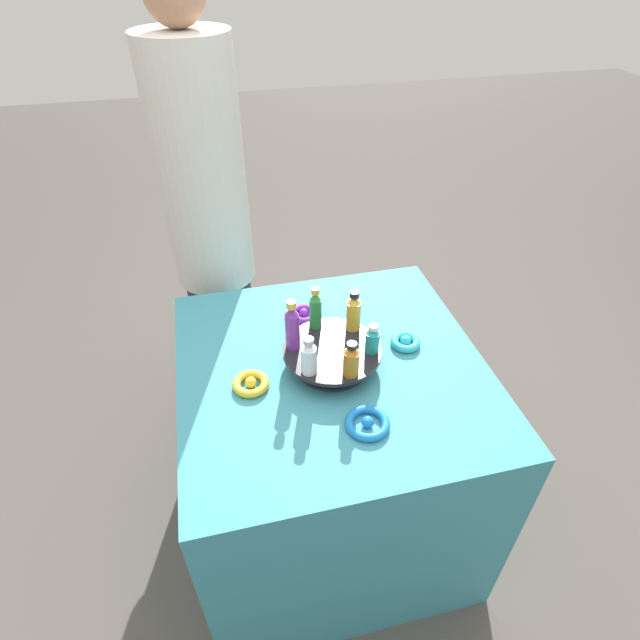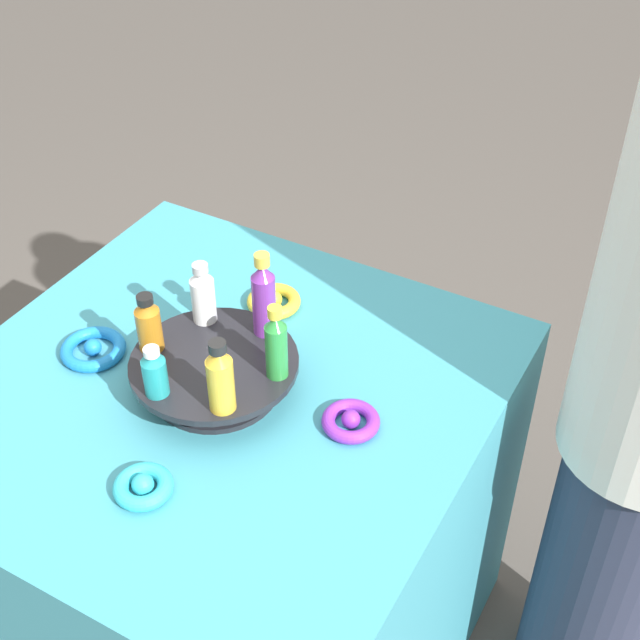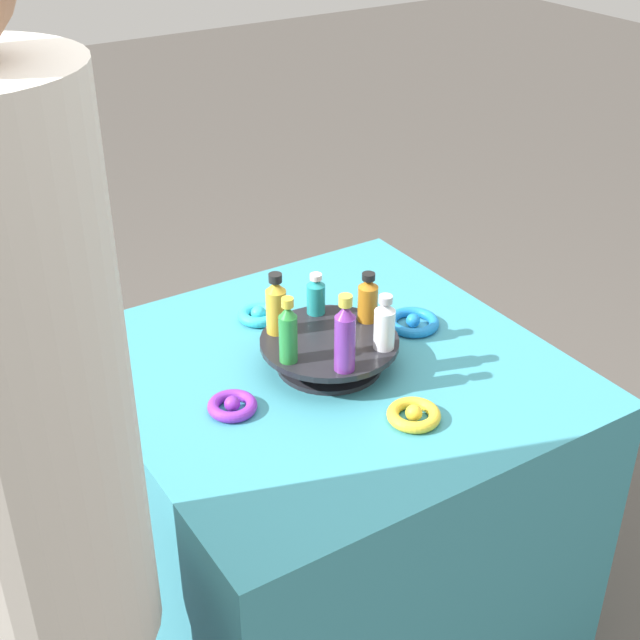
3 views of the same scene
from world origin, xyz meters
name	(u,v)px [view 2 (image 2 of 3)]	position (x,y,z in m)	size (l,w,h in m)	color
party_table	(231,535)	(0.00, 0.00, 0.38)	(0.85, 0.85, 0.77)	teal
display_stand	(215,372)	(0.00, 0.00, 0.80)	(0.27, 0.27, 0.06)	black
bottle_teal	(155,373)	(-0.10, 0.03, 0.87)	(0.04, 0.04, 0.09)	teal
bottle_gold	(220,378)	(-0.08, -0.07, 0.89)	(0.04, 0.04, 0.13)	gold
bottle_green	(276,344)	(0.02, -0.10, 0.89)	(0.03, 0.03, 0.13)	#288438
bottle_purple	(264,297)	(0.10, -0.03, 0.90)	(0.04, 0.04, 0.15)	#702D93
bottle_clear	(203,295)	(0.08, 0.07, 0.88)	(0.04, 0.04, 0.11)	silver
bottle_amber	(149,324)	(-0.02, 0.10, 0.88)	(0.04, 0.04, 0.10)	#AD6B19
ribbon_bow_gold	(274,301)	(0.23, 0.03, 0.78)	(0.10, 0.10, 0.03)	gold
ribbon_bow_blue	(93,349)	(-0.03, 0.23, 0.78)	(0.11, 0.11, 0.03)	blue
ribbon_bow_teal	(143,486)	(-0.23, -0.03, 0.78)	(0.09, 0.09, 0.03)	#2DB7CC
ribbon_bow_purple	(351,421)	(0.03, -0.23, 0.78)	(0.09, 0.09, 0.03)	purple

